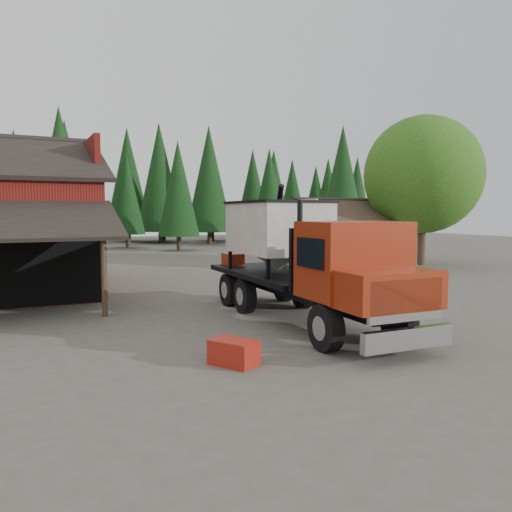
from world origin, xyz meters
name	(u,v)px	position (x,y,z in m)	size (l,w,h in m)	color
ground	(274,313)	(0.00, 0.00, 0.00)	(120.00, 120.00, 0.00)	#4F483E
farmhouse	(347,240)	(13.00, 13.00, 1.67)	(8.60, 6.42, 4.65)	silver
deciduous_tree	(423,179)	(17.01, 9.97, 5.91)	(8.00, 8.00, 10.20)	#382619
conifer_backdrop	(94,245)	(0.00, 42.00, 0.00)	(76.00, 16.00, 16.00)	black
near_pine_b	(178,188)	(6.00, 30.00, 5.89)	(3.96, 3.96, 10.40)	#382619
near_pine_c	(342,180)	(22.00, 26.00, 6.89)	(4.84, 4.84, 12.40)	#382619
near_pine_d	(60,172)	(-4.00, 34.00, 7.39)	(5.28, 5.28, 13.40)	#382619
feed_truck	(302,256)	(0.16, -1.67, 2.19)	(3.23, 10.51, 4.69)	black
silver_car	(365,266)	(8.00, 4.80, 0.86)	(2.84, 6.16, 1.71)	#A9ACB1
equip_box	(234,352)	(-3.82, -5.04, 0.30)	(0.70, 1.10, 0.60)	maroon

